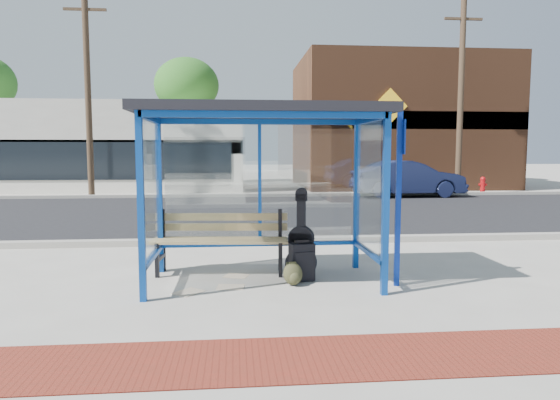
{
  "coord_description": "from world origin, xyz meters",
  "views": [
    {
      "loc": [
        -0.38,
        -6.8,
        1.82
      ],
      "look_at": [
        0.26,
        0.2,
        1.13
      ],
      "focal_mm": 32.0,
      "sensor_mm": 36.0,
      "label": 1
    }
  ],
  "objects": [
    {
      "name": "newspaper_a",
      "position": [
        -0.45,
        -0.22,
        0.0
      ],
      "size": [
        0.39,
        0.32,
        0.01
      ],
      "primitive_type": "cube",
      "rotation": [
        0.0,
        0.0,
        -0.11
      ],
      "color": "white",
      "rests_on": "ground"
    },
    {
      "name": "far_sidewalk",
      "position": [
        0.0,
        15.0,
        0.0
      ],
      "size": [
        60.0,
        4.0,
        0.01
      ],
      "primitive_type": "cube",
      "color": "#B2ADA0",
      "rests_on": "ground"
    },
    {
      "name": "tree_mid",
      "position": [
        -3.0,
        22.0,
        5.45
      ],
      "size": [
        3.6,
        3.6,
        7.03
      ],
      "color": "#4C3826",
      "rests_on": "ground"
    },
    {
      "name": "bus_shelter",
      "position": [
        0.0,
        0.07,
        2.07
      ],
      "size": [
        3.3,
        1.8,
        2.42
      ],
      "color": "#0D3F98",
      "rests_on": "ground"
    },
    {
      "name": "fire_hydrant",
      "position": [
        10.14,
        13.46,
        0.4
      ],
      "size": [
        0.33,
        0.22,
        0.74
      ],
      "rotation": [
        0.0,
        0.0,
        -0.06
      ],
      "color": "#B50C10",
      "rests_on": "ground"
    },
    {
      "name": "curb_far",
      "position": [
        0.0,
        13.1,
        0.06
      ],
      "size": [
        60.0,
        0.25,
        0.12
      ],
      "primitive_type": "cube",
      "color": "gray",
      "rests_on": "ground"
    },
    {
      "name": "storefront_white",
      "position": [
        -9.0,
        17.99,
        2.0
      ],
      "size": [
        18.0,
        6.04,
        4.0
      ],
      "color": "silver",
      "rests_on": "ground"
    },
    {
      "name": "sign_post",
      "position": [
        1.81,
        -0.33,
        1.35
      ],
      "size": [
        0.12,
        0.3,
        2.41
      ],
      "rotation": [
        0.0,
        0.0,
        -0.17
      ],
      "color": "navy",
      "rests_on": "ground"
    },
    {
      "name": "backpack",
      "position": [
        0.4,
        -0.2,
        0.15
      ],
      "size": [
        0.3,
        0.28,
        0.32
      ],
      "rotation": [
        0.0,
        0.0,
        0.2
      ],
      "color": "#30301A",
      "rests_on": "ground"
    },
    {
      "name": "brick_paver_strip",
      "position": [
        0.0,
        -2.6,
        0.01
      ],
      "size": [
        60.0,
        1.0,
        0.01
      ],
      "primitive_type": "cube",
      "color": "maroon",
      "rests_on": "ground"
    },
    {
      "name": "bench",
      "position": [
        -0.59,
        0.62,
        0.54
      ],
      "size": [
        2.04,
        0.64,
        0.95
      ],
      "rotation": [
        0.0,
        0.0,
        -0.08
      ],
      "color": "black",
      "rests_on": "ground"
    },
    {
      "name": "street_asphalt",
      "position": [
        0.0,
        8.0,
        0.0
      ],
      "size": [
        60.0,
        10.0,
        0.0
      ],
      "primitive_type": "cube",
      "color": "black",
      "rests_on": "ground"
    },
    {
      "name": "curb_near",
      "position": [
        0.0,
        2.9,
        0.06
      ],
      "size": [
        60.0,
        0.25,
        0.12
      ],
      "primitive_type": "cube",
      "color": "gray",
      "rests_on": "ground"
    },
    {
      "name": "ground",
      "position": [
        0.0,
        0.0,
        0.0
      ],
      "size": [
        120.0,
        120.0,
        0.0
      ],
      "primitive_type": "plane",
      "color": "#B2ADA0",
      "rests_on": "ground"
    },
    {
      "name": "storefront_brown",
      "position": [
        8.0,
        18.49,
        3.2
      ],
      "size": [
        10.0,
        7.08,
        6.4
      ],
      "color": "#59331E",
      "rests_on": "ground"
    },
    {
      "name": "utility_pole_east",
      "position": [
        9.0,
        13.4,
        4.11
      ],
      "size": [
        1.6,
        0.24,
        8.0
      ],
      "color": "#4C3826",
      "rests_on": "ground"
    },
    {
      "name": "parked_car",
      "position": [
        6.5,
        12.51,
        0.72
      ],
      "size": [
        4.46,
        1.71,
        1.45
      ],
      "primitive_type": "imported",
      "rotation": [
        0.0,
        0.0,
        1.61
      ],
      "color": "#161D3F",
      "rests_on": "ground"
    },
    {
      "name": "newspaper_b",
      "position": [
        -0.99,
        -0.42,
        0.0
      ],
      "size": [
        0.45,
        0.46,
        0.01
      ],
      "primitive_type": "cube",
      "rotation": [
        0.0,
        0.0,
        0.89
      ],
      "color": "white",
      "rests_on": "ground"
    },
    {
      "name": "guitar_bag",
      "position": [
        0.56,
        0.18,
        0.45
      ],
      "size": [
        0.47,
        0.25,
        1.23
      ],
      "rotation": [
        0.0,
        0.0,
        -0.28
      ],
      "color": "black",
      "rests_on": "ground"
    },
    {
      "name": "newspaper_c",
      "position": [
        -0.37,
        0.38,
        0.0
      ],
      "size": [
        0.41,
        0.36,
        0.01
      ],
      "primitive_type": "cube",
      "rotation": [
        0.0,
        0.0,
        -0.35
      ],
      "color": "white",
      "rests_on": "ground"
    },
    {
      "name": "suitcase",
      "position": [
        0.55,
        0.03,
        0.27
      ],
      "size": [
        0.37,
        0.27,
        0.58
      ],
      "rotation": [
        0.0,
        0.0,
        0.19
      ],
      "color": "black",
      "rests_on": "ground"
    },
    {
      "name": "utility_pole_west",
      "position": [
        -6.0,
        13.4,
        4.11
      ],
      "size": [
        1.6,
        0.24,
        8.0
      ],
      "color": "#4C3826",
      "rests_on": "ground"
    },
    {
      "name": "tree_right",
      "position": [
        12.5,
        22.0,
        5.45
      ],
      "size": [
        3.6,
        3.6,
        7.03
      ],
      "color": "#4C3826",
      "rests_on": "ground"
    }
  ]
}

